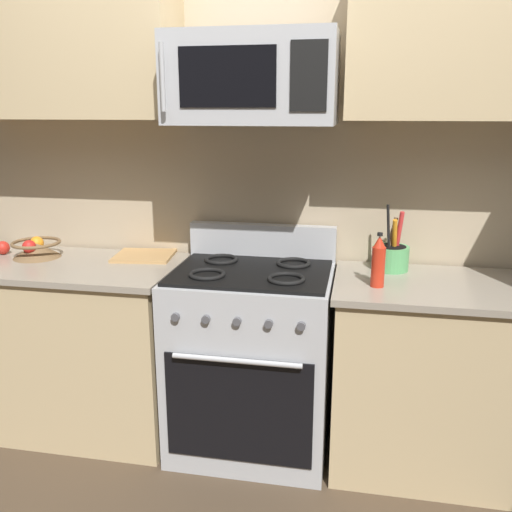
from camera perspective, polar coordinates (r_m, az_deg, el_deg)
wall_back at (r=2.89m, az=1.04°, el=7.79°), size 8.00×0.10×2.60m
counter_left at (r=3.07m, az=-18.02°, el=-8.88°), size 1.09×0.62×0.91m
range_oven at (r=2.76m, az=-0.41°, el=-10.51°), size 0.76×0.66×1.09m
counter_right at (r=2.75m, az=17.83°, el=-11.80°), size 0.94×0.62×0.91m
microwave at (r=2.52m, az=-0.35°, el=17.89°), size 0.74×0.44×0.39m
upper_cabinets_left at (r=2.98m, az=-18.99°, el=19.68°), size 1.08×0.34×0.66m
upper_cabinets_right at (r=2.64m, az=20.26°, el=20.28°), size 0.93×0.34×0.66m
utensil_crock at (r=2.72m, az=13.85°, el=0.01°), size 0.17×0.17×0.32m
fruit_basket at (r=3.09m, az=-21.87°, el=0.76°), size 0.25×0.25×0.11m
apple_loose at (r=3.23m, az=-24.82°, el=0.79°), size 0.07×0.07×0.07m
cutting_board at (r=2.94m, az=-11.54°, el=0.03°), size 0.33×0.30×0.02m
bottle_hot_sauce at (r=2.44m, az=12.60°, el=-0.61°), size 0.06×0.06×0.24m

